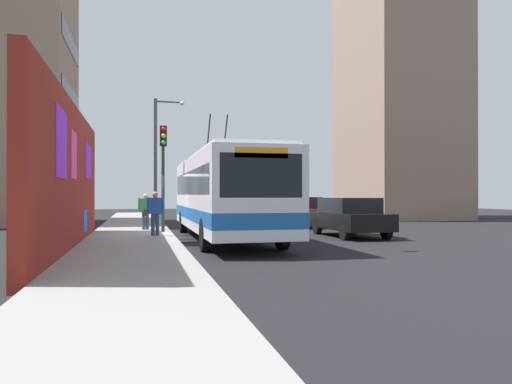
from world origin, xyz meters
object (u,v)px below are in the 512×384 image
Objects in this scene: parked_car_red at (300,211)px; pedestrian_midblock at (145,209)px; traffic_light at (163,161)px; pedestrian_at_curb at (155,210)px; parked_car_champagne at (272,208)px; parked_car_black at (349,216)px; street_lamp at (159,152)px; city_bus at (224,193)px.

pedestrian_midblock reaches higher than parked_car_red.
pedestrian_at_curb is at bearing 167.45° from traffic_light.
parked_car_red is 1.00× the size of parked_car_champagne.
parked_car_black is 0.65× the size of street_lamp.
pedestrian_at_curb reaches higher than parked_car_red.
parked_car_red is 8.35m from street_lamp.
parked_car_black is 1.05× the size of parked_car_champagne.
parked_car_red is 8.39m from pedestrian_midblock.
parked_car_champagne is at bearing -23.63° from city_bus.
parked_car_black is at bearing -106.93° from traffic_light.
parked_car_black is 8.95m from pedestrian_midblock.
city_bus is at bearing 91.04° from parked_car_black.
street_lamp is (8.91, 2.07, 2.27)m from city_bus.
parked_car_red is at bearing 180.00° from parked_car_champagne.
pedestrian_midblock is at bearing 171.04° from street_lamp.
city_bus is 1.74× the size of street_lamp.
city_bus reaches higher than parked_car_red.
street_lamp is (8.34, -0.47, 2.92)m from pedestrian_at_curb.
city_bus is at bearing -137.31° from traffic_light.
traffic_light is at bearing -12.55° from pedestrian_at_curb.
city_bus is 2.68× the size of traffic_light.
pedestrian_at_curb is (-11.31, 7.74, 0.30)m from parked_car_champagne.
traffic_light is 0.65× the size of street_lamp.
parked_car_champagne is 13.71m from pedestrian_at_curb.
city_bus is 2.70× the size of parked_car_black.
pedestrian_midblock is at bearing 64.07° from parked_car_black.
parked_car_champagne is at bearing -37.56° from traffic_light.
traffic_light reaches higher than parked_car_black.
city_bus is 13.01m from parked_car_champagne.
pedestrian_at_curb is (0.58, 2.54, -0.64)m from city_bus.
city_bus is at bearing -144.61° from pedestrian_midblock.
pedestrian_midblock is at bearing 134.41° from parked_car_champagne.
parked_car_champagne is 0.94× the size of traffic_light.
pedestrian_midblock is (-2.36, 8.05, 0.25)m from parked_car_red.
street_lamp reaches higher than traffic_light.
parked_car_red and parked_car_champagne have the same top height.
pedestrian_midblock is 0.36× the size of traffic_light.
parked_car_red is at bearing -73.65° from pedestrian_midblock.
city_bus reaches higher than parked_car_champagne.
parked_car_red is 0.61× the size of street_lamp.
pedestrian_at_curb is (-5.79, 7.74, 0.30)m from parked_car_red.
parked_car_champagne is at bearing -0.00° from parked_car_red.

